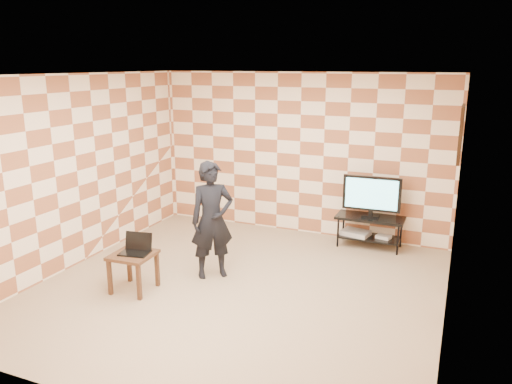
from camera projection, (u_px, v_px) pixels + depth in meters
floor at (238, 289)px, 6.46m from camera, size 5.00×5.00×0.00m
wall_back at (300, 154)px, 8.35m from camera, size 5.00×0.02×2.70m
wall_front at (102, 259)px, 3.89m from camera, size 5.00×0.02×2.70m
wall_left at (77, 171)px, 7.06m from camera, size 0.02×5.00×2.70m
wall_right at (455, 210)px, 5.18m from camera, size 0.02×5.00×2.70m
ceiling at (236, 75)px, 5.78m from camera, size 5.00×5.00×0.02m
wall_art at (461, 134)px, 6.43m from camera, size 0.04×0.72×0.72m
tv_stand at (370, 225)px, 7.84m from camera, size 1.05×0.47×0.50m
tv at (372, 195)px, 7.72m from camera, size 0.89×0.18×0.65m
dvd_player at (356, 233)px, 7.95m from camera, size 0.48×0.39×0.07m
game_console at (384, 237)px, 7.80m from camera, size 0.25×0.20×0.05m
side_table at (133, 260)px, 6.31m from camera, size 0.53×0.53×0.50m
laptop at (136, 248)px, 6.32m from camera, size 0.40×0.34×0.24m
person at (212, 220)px, 6.66m from camera, size 0.69×0.67×1.59m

